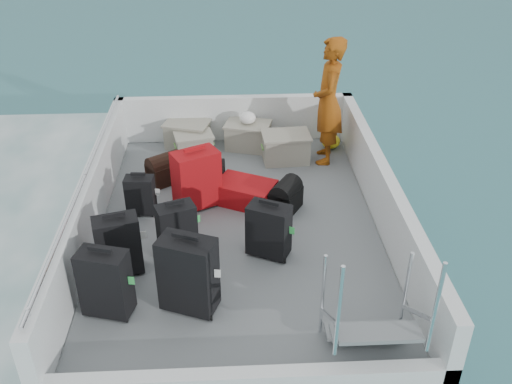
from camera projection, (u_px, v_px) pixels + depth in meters
ground at (240, 266)px, 7.21m from camera, size 160.00×160.00×0.00m
ferry_hull at (239, 247)px, 7.06m from camera, size 3.60×5.00×0.60m
deck at (239, 226)px, 6.90m from camera, size 3.30×4.70×0.02m
deck_fittings at (270, 214)px, 6.44m from camera, size 3.60×5.00×0.90m
suitcase_0 at (106, 284)px, 5.43m from camera, size 0.52×0.38×0.72m
suitcase_1 at (118, 246)px, 5.96m from camera, size 0.51×0.38×0.69m
suitcase_2 at (141, 196)px, 7.00m from camera, size 0.36×0.23×0.51m
suitcase_3 at (188, 275)px, 5.47m from camera, size 0.61×0.49×0.81m
suitcase_4 at (177, 230)px, 6.29m from camera, size 0.48×0.38×0.61m
suitcase_5 at (197, 180)px, 7.10m from camera, size 0.64×0.55×0.76m
suitcase_6 at (269, 231)px, 6.26m from camera, size 0.53×0.44×0.63m
suitcase_8 at (245, 192)px, 7.29m from camera, size 0.86×0.75×0.29m
duffel_0 at (165, 171)px, 7.73m from camera, size 0.55×0.51×0.32m
duffel_1 at (210, 177)px, 7.60m from camera, size 0.41×0.32×0.32m
duffel_2 at (286, 198)px, 7.13m from camera, size 0.47×0.51×0.32m
crate_0 at (194, 146)px, 8.40m from camera, size 0.58×0.46×0.31m
crate_1 at (187, 135)px, 8.65m from camera, size 0.70×0.58×0.37m
crate_2 at (248, 137)px, 8.60m from camera, size 0.71×0.58×0.37m
crate_3 at (286, 148)px, 8.24m from camera, size 0.67×0.49×0.39m
yellow_bag at (331, 141)px, 8.63m from camera, size 0.28×0.26×0.22m
white_bag at (248, 120)px, 8.45m from camera, size 0.24×0.24×0.18m
passenger at (328, 102)px, 7.91m from camera, size 0.51×0.71×1.80m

